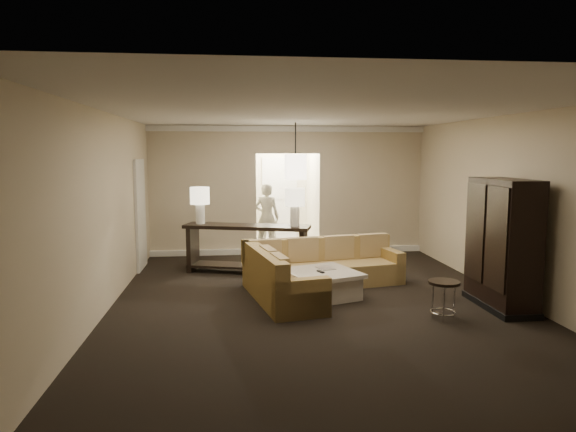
{
  "coord_description": "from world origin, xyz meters",
  "views": [
    {
      "loc": [
        -1.23,
        -7.16,
        2.23
      ],
      "look_at": [
        -0.31,
        1.2,
        1.18
      ],
      "focal_mm": 32.0,
      "sensor_mm": 36.0,
      "label": 1
    }
  ],
  "objects": [
    {
      "name": "ground",
      "position": [
        0.0,
        0.0,
        0.0
      ],
      "size": [
        8.0,
        8.0,
        0.0
      ],
      "primitive_type": "plane",
      "color": "black",
      "rests_on": "ground"
    },
    {
      "name": "wall_back",
      "position": [
        0.0,
        4.0,
        1.4
      ],
      "size": [
        6.0,
        0.04,
        2.8
      ],
      "primitive_type": "cube",
      "color": "beige",
      "rests_on": "ground"
    },
    {
      "name": "wall_front",
      "position": [
        0.0,
        -4.0,
        1.4
      ],
      "size": [
        6.0,
        0.04,
        2.8
      ],
      "primitive_type": "cube",
      "color": "beige",
      "rests_on": "ground"
    },
    {
      "name": "wall_left",
      "position": [
        -3.0,
        0.0,
        1.4
      ],
      "size": [
        0.04,
        8.0,
        2.8
      ],
      "primitive_type": "cube",
      "color": "beige",
      "rests_on": "ground"
    },
    {
      "name": "wall_right",
      "position": [
        3.0,
        0.0,
        1.4
      ],
      "size": [
        0.04,
        8.0,
        2.8
      ],
      "primitive_type": "cube",
      "color": "beige",
      "rests_on": "ground"
    },
    {
      "name": "ceiling",
      "position": [
        0.0,
        0.0,
        2.8
      ],
      "size": [
        6.0,
        8.0,
        0.02
      ],
      "primitive_type": "cube",
      "color": "silver",
      "rests_on": "wall_back"
    },
    {
      "name": "crown_molding",
      "position": [
        0.0,
        3.95,
        2.73
      ],
      "size": [
        6.0,
        0.1,
        0.12
      ],
      "primitive_type": "cube",
      "color": "silver",
      "rests_on": "wall_back"
    },
    {
      "name": "baseboard",
      "position": [
        0.0,
        3.95,
        0.06
      ],
      "size": [
        6.0,
        0.1,
        0.12
      ],
      "primitive_type": "cube",
      "color": "silver",
      "rests_on": "ground"
    },
    {
      "name": "side_door",
      "position": [
        -2.97,
        2.8,
        1.05
      ],
      "size": [
        0.05,
        0.9,
        2.1
      ],
      "primitive_type": "cube",
      "color": "silver",
      "rests_on": "ground"
    },
    {
      "name": "foyer",
      "position": [
        0.0,
        5.34,
        1.3
      ],
      "size": [
        1.44,
        2.02,
        2.8
      ],
      "color": "silver",
      "rests_on": "ground"
    },
    {
      "name": "sectional_sofa",
      "position": [
        0.04,
        0.82,
        0.32
      ],
      "size": [
        2.76,
        2.49,
        0.79
      ],
      "rotation": [
        0.0,
        0.0,
        0.19
      ],
      "color": "brown",
      "rests_on": "ground"
    },
    {
      "name": "coffee_table",
      "position": [
        0.14,
        0.47,
        0.21
      ],
      "size": [
        1.3,
        1.3,
        0.43
      ],
      "rotation": [
        0.0,
        0.0,
        0.34
      ],
      "color": "beige",
      "rests_on": "ground"
    },
    {
      "name": "console_table",
      "position": [
        -0.96,
        2.22,
        0.54
      ],
      "size": [
        2.38,
        1.17,
        0.9
      ],
      "rotation": [
        0.0,
        0.0,
        -0.29
      ],
      "color": "black",
      "rests_on": "ground"
    },
    {
      "name": "armoire",
      "position": [
        2.59,
        -0.34,
        0.89
      ],
      "size": [
        0.55,
        1.29,
        1.86
      ],
      "color": "black",
      "rests_on": "ground"
    },
    {
      "name": "drink_table",
      "position": [
        1.57,
        -0.75,
        0.37
      ],
      "size": [
        0.42,
        0.42,
        0.52
      ],
      "rotation": [
        0.0,
        0.0,
        0.15
      ],
      "color": "black",
      "rests_on": "ground"
    },
    {
      "name": "table_lamp_left",
      "position": [
        -1.82,
        2.48,
        1.36
      ],
      "size": [
        0.36,
        0.36,
        0.69
      ],
      "color": "white",
      "rests_on": "console_table"
    },
    {
      "name": "table_lamp_right",
      "position": [
        -0.1,
        1.96,
        1.36
      ],
      "size": [
        0.36,
        0.36,
        0.69
      ],
      "color": "white",
      "rests_on": "console_table"
    },
    {
      "name": "pendant_light",
      "position": [
        0.0,
        2.7,
        1.95
      ],
      "size": [
        0.38,
        0.38,
        1.09
      ],
      "color": "black",
      "rests_on": "ceiling"
    },
    {
      "name": "person",
      "position": [
        -0.45,
        4.3,
        0.86
      ],
      "size": [
        0.72,
        0.6,
        1.71
      ],
      "primitive_type": "imported",
      "rotation": [
        0.0,
        0.0,
        2.8
      ],
      "color": "beige",
      "rests_on": "ground"
    }
  ]
}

